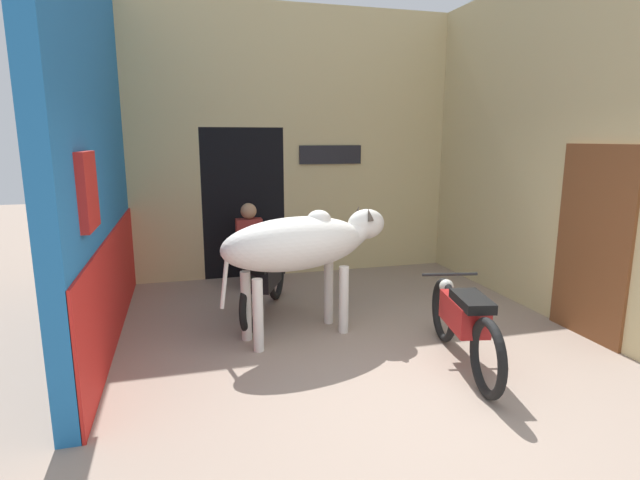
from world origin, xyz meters
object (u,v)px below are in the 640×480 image
Objects in this scene: motorcycle_near at (464,321)px; plastic_stool at (268,266)px; cow at (303,245)px; shopkeeper_seated at (250,243)px; motorcycle_far at (264,281)px.

plastic_stool is (-1.34, 3.31, -0.20)m from motorcycle_near.
shopkeeper_seated is (-0.33, 1.96, -0.36)m from cow.
motorcycle_far is at bearing 130.31° from motorcycle_near.
cow reaches higher than motorcycle_near.
plastic_stool is at bearing 34.42° from shopkeeper_seated.
plastic_stool is at bearing 90.91° from cow.
plastic_stool is at bearing 112.05° from motorcycle_near.
motorcycle_far is 1.22m from shopkeeper_seated.
shopkeeper_seated is 0.55m from plastic_stool.
motorcycle_near reaches higher than motorcycle_far.
cow is 4.36× the size of plastic_stool.
cow is 1.01m from motorcycle_far.
cow is at bearing -89.09° from plastic_stool.
motorcycle_far is 1.44m from plastic_stool.
motorcycle_far is 1.41× the size of shopkeeper_seated.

